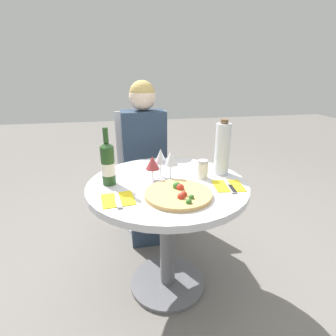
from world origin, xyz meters
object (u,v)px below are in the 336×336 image
(chair_behind_diner, at_px, (144,171))
(wine_bottle, at_px, (108,164))
(seated_diner, at_px, (146,167))
(tall_carafe, at_px, (222,149))
(dining_table, at_px, (167,208))
(pizza_large, at_px, (178,194))

(chair_behind_diner, distance_m, wine_bottle, 0.88)
(chair_behind_diner, height_order, wine_bottle, wine_bottle)
(seated_diner, bearing_deg, chair_behind_diner, -90.00)
(wine_bottle, distance_m, tall_carafe, 0.65)
(dining_table, relative_size, seated_diner, 0.72)
(tall_carafe, bearing_deg, chair_behind_diner, 117.42)
(pizza_large, height_order, tall_carafe, tall_carafe)
(pizza_large, relative_size, wine_bottle, 1.08)
(chair_behind_diner, relative_size, tall_carafe, 2.98)
(chair_behind_diner, bearing_deg, pizza_large, 94.05)
(wine_bottle, bearing_deg, seated_diner, 66.99)
(chair_behind_diner, relative_size, seated_diner, 0.79)
(seated_diner, relative_size, tall_carafe, 3.76)
(pizza_large, distance_m, tall_carafe, 0.42)
(seated_diner, bearing_deg, wine_bottle, 66.99)
(chair_behind_diner, distance_m, pizza_large, 1.02)
(dining_table, xyz_separation_m, chair_behind_diner, (-0.05, 0.81, -0.08))
(dining_table, distance_m, pizza_large, 0.25)
(chair_behind_diner, height_order, pizza_large, chair_behind_diner)
(seated_diner, height_order, wine_bottle, seated_diner)
(dining_table, distance_m, wine_bottle, 0.42)
(tall_carafe, bearing_deg, pizza_large, -142.40)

